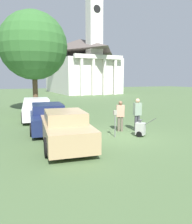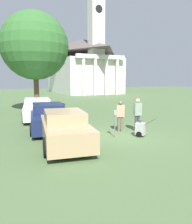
{
  "view_description": "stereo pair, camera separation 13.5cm",
  "coord_description": "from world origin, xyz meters",
  "px_view_note": "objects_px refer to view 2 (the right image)",
  "views": [
    {
      "loc": [
        -5.41,
        -9.3,
        2.83
      ],
      "look_at": [
        -0.55,
        1.11,
        1.1
      ],
      "focal_mm": 35.0,
      "sensor_mm": 36.0,
      "label": 1
    },
    {
      "loc": [
        -5.29,
        -9.36,
        2.83
      ],
      "look_at": [
        -0.55,
        1.11,
        1.1
      ],
      "focal_mm": 35.0,
      "sensor_mm": 36.0,
      "label": 2
    }
  ],
  "objects_px": {
    "parked_car_tan": "(64,128)",
    "equipment_cart": "(140,129)",
    "church": "(83,64)",
    "parked_car_white": "(37,109)",
    "parked_car_navy": "(48,117)",
    "person_supervisor": "(138,113)",
    "parking_meter": "(115,119)",
    "person_worker": "(120,114)"
  },
  "relations": [
    {
      "from": "parked_car_tan",
      "to": "parked_car_white",
      "type": "distance_m",
      "value": 6.88
    },
    {
      "from": "parked_car_navy",
      "to": "church",
      "type": "xyz_separation_m",
      "value": [
        14.39,
        31.87,
        5.26
      ]
    },
    {
      "from": "parked_car_white",
      "to": "parking_meter",
      "type": "distance_m",
      "value": 7.29
    },
    {
      "from": "parking_meter",
      "to": "person_worker",
      "type": "xyz_separation_m",
      "value": [
        0.87,
        0.95,
        0.02
      ]
    },
    {
      "from": "parking_meter",
      "to": "church",
      "type": "bearing_deg",
      "value": 71.43
    },
    {
      "from": "parked_car_navy",
      "to": "parking_meter",
      "type": "relative_size",
      "value": 4.09
    },
    {
      "from": "equipment_cart",
      "to": "parked_car_tan",
      "type": "bearing_deg",
      "value": 137.91
    },
    {
      "from": "parked_car_tan",
      "to": "church",
      "type": "xyz_separation_m",
      "value": [
        14.39,
        35.24,
        5.23
      ]
    },
    {
      "from": "parking_meter",
      "to": "person_worker",
      "type": "bearing_deg",
      "value": 47.5
    },
    {
      "from": "parked_car_tan",
      "to": "parking_meter",
      "type": "relative_size",
      "value": 3.78
    },
    {
      "from": "person_worker",
      "to": "person_supervisor",
      "type": "height_order",
      "value": "person_supervisor"
    },
    {
      "from": "parked_car_navy",
      "to": "equipment_cart",
      "type": "distance_m",
      "value": 5.32
    },
    {
      "from": "church",
      "to": "parking_meter",
      "type": "bearing_deg",
      "value": -108.57
    },
    {
      "from": "person_worker",
      "to": "person_supervisor",
      "type": "xyz_separation_m",
      "value": [
        0.9,
        -0.3,
        0.08
      ]
    },
    {
      "from": "parked_car_navy",
      "to": "person_supervisor",
      "type": "bearing_deg",
      "value": -23.54
    },
    {
      "from": "parked_car_tan",
      "to": "church",
      "type": "distance_m",
      "value": 38.43
    },
    {
      "from": "parked_car_white",
      "to": "parked_car_navy",
      "type": "bearing_deg",
      "value": -82.07
    },
    {
      "from": "parked_car_white",
      "to": "person_supervisor",
      "type": "xyz_separation_m",
      "value": [
        4.35,
        -6.17,
        0.32
      ]
    },
    {
      "from": "person_worker",
      "to": "parked_car_white",
      "type": "bearing_deg",
      "value": -33.25
    },
    {
      "from": "parked_car_tan",
      "to": "parked_car_white",
      "type": "height_order",
      "value": "parked_car_tan"
    },
    {
      "from": "parked_car_tan",
      "to": "parking_meter",
      "type": "distance_m",
      "value": 2.58
    },
    {
      "from": "parked_car_white",
      "to": "person_supervisor",
      "type": "height_order",
      "value": "person_supervisor"
    },
    {
      "from": "parking_meter",
      "to": "equipment_cart",
      "type": "xyz_separation_m",
      "value": [
        1.24,
        -0.39,
        -0.54
      ]
    },
    {
      "from": "parked_car_navy",
      "to": "parked_car_white",
      "type": "bearing_deg",
      "value": 97.93
    },
    {
      "from": "person_supervisor",
      "to": "parked_car_white",
      "type": "bearing_deg",
      "value": -51.94
    },
    {
      "from": "parked_car_white",
      "to": "church",
      "type": "xyz_separation_m",
      "value": [
        14.39,
        28.36,
        5.22
      ]
    },
    {
      "from": "parking_meter",
      "to": "church",
      "type": "height_order",
      "value": "church"
    },
    {
      "from": "parked_car_white",
      "to": "equipment_cart",
      "type": "xyz_separation_m",
      "value": [
        3.81,
        -7.21,
        -0.33
      ]
    },
    {
      "from": "parked_car_tan",
      "to": "equipment_cart",
      "type": "distance_m",
      "value": 3.84
    },
    {
      "from": "church",
      "to": "person_worker",
      "type": "bearing_deg",
      "value": -107.73
    },
    {
      "from": "equipment_cart",
      "to": "parked_car_navy",
      "type": "bearing_deg",
      "value": 98.71
    },
    {
      "from": "parked_car_tan",
      "to": "equipment_cart",
      "type": "xyz_separation_m",
      "value": [
        3.81,
        -0.33,
        -0.32
      ]
    },
    {
      "from": "parked_car_tan",
      "to": "parked_car_white",
      "type": "relative_size",
      "value": 0.93
    },
    {
      "from": "parked_car_white",
      "to": "church",
      "type": "relative_size",
      "value": 0.22
    },
    {
      "from": "equipment_cart",
      "to": "person_worker",
      "type": "bearing_deg",
      "value": 68.19
    },
    {
      "from": "person_supervisor",
      "to": "equipment_cart",
      "type": "height_order",
      "value": "person_supervisor"
    },
    {
      "from": "equipment_cart",
      "to": "church",
      "type": "distance_m",
      "value": 37.52
    },
    {
      "from": "parking_meter",
      "to": "person_supervisor",
      "type": "bearing_deg",
      "value": 20.2
    },
    {
      "from": "parked_car_navy",
      "to": "equipment_cart",
      "type": "relative_size",
      "value": 5.46
    },
    {
      "from": "parked_car_navy",
      "to": "church",
      "type": "height_order",
      "value": "church"
    },
    {
      "from": "parked_car_navy",
      "to": "church",
      "type": "bearing_deg",
      "value": 73.64
    },
    {
      "from": "parked_car_white",
      "to": "person_worker",
      "type": "bearing_deg",
      "value": -51.65
    }
  ]
}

